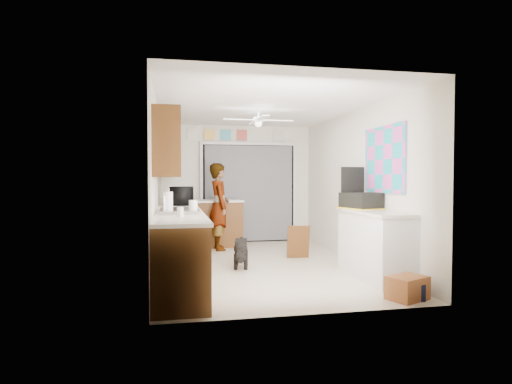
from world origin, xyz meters
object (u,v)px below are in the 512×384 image
paper_towel_roll (168,202)px  soap_bottle (169,199)px  navy_crate (407,291)px  dog (241,252)px  cardboard_box (407,288)px  suitcase (361,201)px  man (219,207)px  microwave (182,196)px

paper_towel_roll → soap_bottle: bearing=88.9°
navy_crate → dog: (-1.59, 2.07, 0.15)m
paper_towel_roll → cardboard_box: (2.68, -1.26, -0.94)m
soap_bottle → dog: soap_bottle is taller
suitcase → soap_bottle: bearing=161.9°
soap_bottle → suitcase: (2.75, -0.19, -0.04)m
man → soap_bottle: bearing=153.7°
navy_crate → man: size_ratio=0.19×
navy_crate → man: man is taller
man → dog: 1.79m
microwave → soap_bottle: (-0.20, -1.16, 0.00)m
soap_bottle → dog: bearing=24.2°
paper_towel_roll → microwave: bearing=81.9°
microwave → paper_towel_roll: size_ratio=2.02×
microwave → dog: size_ratio=0.89×
navy_crate → man: (-1.74, 3.75, 0.74)m
cardboard_box → microwave: bearing=132.1°
suitcase → man: size_ratio=0.32×
microwave → navy_crate: microwave is taller
paper_towel_roll → cardboard_box: bearing=-25.2°
cardboard_box → paper_towel_roll: bearing=154.8°
paper_towel_roll → navy_crate: size_ratio=0.87×
paper_towel_roll → dog: bearing=36.4°
soap_bottle → dog: 1.47m
microwave → paper_towel_roll: (-0.21, -1.47, -0.02)m
navy_crate → dog: size_ratio=0.51×
soap_bottle → paper_towel_roll: 0.32m
microwave → man: man is taller
navy_crate → dog: bearing=127.6°
paper_towel_roll → man: size_ratio=0.16×
soap_bottle → paper_towel_roll: soap_bottle is taller
microwave → soap_bottle: size_ratio=1.76×
paper_towel_roll → cardboard_box: 3.11m
cardboard_box → navy_crate: bearing=0.0°
suitcase → microwave: bearing=138.0°
microwave → soap_bottle: soap_bottle is taller
suitcase → dog: (-1.66, 0.68, -0.81)m
cardboard_box → dog: dog is taller
microwave → man: bearing=-31.0°
microwave → paper_towel_roll: bearing=176.6°
microwave → cardboard_box: (2.47, -2.74, -0.96)m
cardboard_box → man: 4.20m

